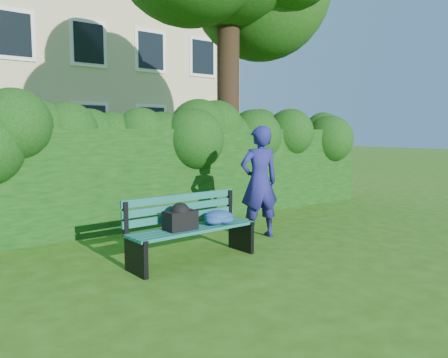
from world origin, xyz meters
TOP-DOWN VIEW (x-y plane):
  - ground at (0.00, 0.00)m, footprint 80.00×80.00m
  - apartment_building at (-0.00, 13.99)m, footprint 16.00×8.08m
  - hedge at (0.00, 2.20)m, footprint 10.00×1.00m
  - park_bench at (-1.24, -0.39)m, footprint 1.85×0.63m
  - man_reading at (0.33, 0.08)m, footprint 0.77×0.60m

SIDE VIEW (x-z plane):
  - ground at x=0.00m, z-range 0.00..0.00m
  - park_bench at x=-1.24m, z-range 0.06..0.95m
  - hedge at x=0.00m, z-range 0.00..1.80m
  - man_reading at x=0.33m, z-range 0.00..1.85m
  - apartment_building at x=0.00m, z-range 0.00..12.00m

